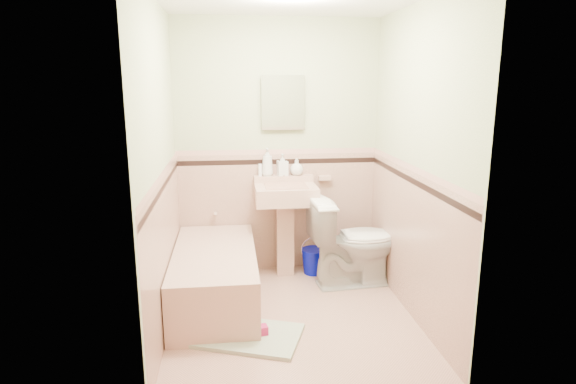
{
  "coord_description": "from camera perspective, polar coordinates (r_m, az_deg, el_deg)",
  "views": [
    {
      "loc": [
        -0.48,
        -3.68,
        1.91
      ],
      "look_at": [
        0.0,
        0.25,
        1.0
      ],
      "focal_mm": 30.36,
      "sensor_mm": 36.0,
      "label": 1
    }
  ],
  "objects": [
    {
      "name": "sink_faucet",
      "position": [
        4.81,
        -0.48,
        1.42
      ],
      "size": [
        0.02,
        0.02,
        0.1
      ],
      "primitive_type": "cylinder",
      "color": "silver",
      "rests_on": "sink"
    },
    {
      "name": "cap_front",
      "position": [
        2.73,
        3.36,
        -1.72
      ],
      "size": [
        2.0,
        0.0,
        2.0
      ],
      "primitive_type": "plane",
      "rotation": [
        -1.57,
        0.0,
        0.0
      ],
      "color": "tan",
      "rests_on": "ground"
    },
    {
      "name": "accent_back",
      "position": [
        4.85,
        -1.18,
        3.57
      ],
      "size": [
        2.0,
        0.0,
        2.0
      ],
      "primitive_type": "plane",
      "rotation": [
        1.57,
        0.0,
        0.0
      ],
      "color": "black",
      "rests_on": "ground"
    },
    {
      "name": "wall_right",
      "position": [
        4.02,
        14.76,
        3.06
      ],
      "size": [
        0.0,
        2.5,
        2.5
      ],
      "primitive_type": "plane",
      "rotation": [
        1.57,
        0.0,
        -1.57
      ],
      "color": "beige",
      "rests_on": "ground"
    },
    {
      "name": "wall_front",
      "position": [
        2.71,
        3.44,
        -1.2
      ],
      "size": [
        2.5,
        0.0,
        2.5
      ],
      "primitive_type": "plane",
      "rotation": [
        -1.57,
        0.0,
        0.0
      ],
      "color": "beige",
      "rests_on": "ground"
    },
    {
      "name": "cap_back",
      "position": [
        4.84,
        -1.19,
        4.74
      ],
      "size": [
        2.0,
        0.0,
        2.0
      ],
      "primitive_type": "plane",
      "rotation": [
        1.57,
        0.0,
        0.0
      ],
      "color": "tan",
      "rests_on": "ground"
    },
    {
      "name": "wainscot_left",
      "position": [
        3.94,
        -14.06,
        -6.88
      ],
      "size": [
        0.0,
        2.2,
        2.2
      ],
      "primitive_type": "plane",
      "rotation": [
        1.57,
        0.0,
        1.57
      ],
      "color": "tan",
      "rests_on": "ground"
    },
    {
      "name": "wainscot_front",
      "position": [
        2.94,
        3.22,
        -13.5
      ],
      "size": [
        2.0,
        0.0,
        2.0
      ],
      "primitive_type": "plane",
      "rotation": [
        -1.57,
        0.0,
        0.0
      ],
      "color": "tan",
      "rests_on": "ground"
    },
    {
      "name": "tub_faucet",
      "position": [
        4.9,
        -8.47,
        -2.33
      ],
      "size": [
        0.04,
        0.12,
        0.04
      ],
      "primitive_type": "cylinder",
      "rotation": [
        1.57,
        0.0,
        0.0
      ],
      "color": "silver",
      "rests_on": "wall_back"
    },
    {
      "name": "wainscot_back",
      "position": [
        4.97,
        -1.16,
        -2.35
      ],
      "size": [
        2.0,
        0.0,
        2.0
      ],
      "primitive_type": "plane",
      "rotation": [
        1.57,
        0.0,
        0.0
      ],
      "color": "tan",
      "rests_on": "ground"
    },
    {
      "name": "bath_mat",
      "position": [
        3.87,
        -4.57,
        -16.44
      ],
      "size": [
        0.89,
        0.74,
        0.03
      ],
      "primitive_type": "cube",
      "rotation": [
        0.0,
        0.0,
        -0.35
      ],
      "color": "#909F85",
      "rests_on": "floor"
    },
    {
      "name": "soap_bottle_right",
      "position": [
        4.84,
        1.02,
        2.95
      ],
      "size": [
        0.15,
        0.15,
        0.17
      ],
      "primitive_type": "imported",
      "rotation": [
        0.0,
        0.0,
        0.21
      ],
      "color": "#B2B2B2",
      "rests_on": "sink"
    },
    {
      "name": "medicine_cabinet",
      "position": [
        4.79,
        -0.6,
        10.43
      ],
      "size": [
        0.37,
        0.04,
        0.46
      ],
      "primitive_type": "cube",
      "color": "white",
      "rests_on": "wall_back"
    },
    {
      "name": "soap_dish",
      "position": [
        4.93,
        4.3,
        1.68
      ],
      "size": [
        0.13,
        0.07,
        0.04
      ],
      "primitive_type": "cube",
      "color": "tan",
      "rests_on": "wall_back"
    },
    {
      "name": "bathtub",
      "position": [
        4.35,
        -8.52,
        -9.98
      ],
      "size": [
        0.7,
        1.5,
        0.45
      ],
      "primitive_type": "cube",
      "color": "tan",
      "rests_on": "floor"
    },
    {
      "name": "floor",
      "position": [
        4.18,
        0.43,
        -14.28
      ],
      "size": [
        2.2,
        2.2,
        0.0
      ],
      "primitive_type": "plane",
      "color": "tan",
      "rests_on": "ground"
    },
    {
      "name": "bucket",
      "position": [
        4.98,
        3.06,
        -8.07
      ],
      "size": [
        0.31,
        0.31,
        0.25
      ],
      "primitive_type": null,
      "rotation": [
        0.0,
        0.0,
        -0.28
      ],
      "color": "#030AA9",
      "rests_on": "floor"
    },
    {
      "name": "wainscot_right",
      "position": [
        4.17,
        14.09,
        -5.76
      ],
      "size": [
        0.0,
        2.2,
        2.2
      ],
      "primitive_type": "plane",
      "rotation": [
        1.57,
        0.0,
        -1.57
      ],
      "color": "tan",
      "rests_on": "ground"
    },
    {
      "name": "cap_left",
      "position": [
        3.78,
        -14.48,
        2.01
      ],
      "size": [
        0.0,
        2.2,
        2.2
      ],
      "primitive_type": "plane",
      "rotation": [
        1.57,
        0.0,
        1.57
      ],
      "color": "tan",
      "rests_on": "ground"
    },
    {
      "name": "wall_back",
      "position": [
        4.85,
        -1.21,
        5.12
      ],
      "size": [
        2.5,
        0.0,
        2.5
      ],
      "primitive_type": "plane",
      "rotation": [
        1.57,
        0.0,
        0.0
      ],
      "color": "beige",
      "rests_on": "ground"
    },
    {
      "name": "cap_right",
      "position": [
        4.02,
        14.49,
        2.64
      ],
      "size": [
        0.0,
        2.2,
        2.2
      ],
      "primitive_type": "plane",
      "rotation": [
        1.57,
        0.0,
        -1.57
      ],
      "color": "tan",
      "rests_on": "ground"
    },
    {
      "name": "wall_left",
      "position": [
        3.78,
        -14.78,
        2.44
      ],
      "size": [
        0.0,
        2.5,
        2.5
      ],
      "primitive_type": "plane",
      "rotation": [
        1.57,
        0.0,
        1.57
      ],
      "color": "beige",
      "rests_on": "ground"
    },
    {
      "name": "sink",
      "position": [
        4.8,
        -0.28,
        -4.63
      ],
      "size": [
        0.59,
        0.48,
        0.92
      ],
      "primitive_type": null,
      "color": "tan",
      "rests_on": "floor"
    },
    {
      "name": "toilet",
      "position": [
        4.66,
        7.71,
        -5.76
      ],
      "size": [
        0.87,
        0.54,
        0.85
      ],
      "primitive_type": "imported",
      "rotation": [
        0.0,
        0.0,
        1.65
      ],
      "color": "white",
      "rests_on": "floor"
    },
    {
      "name": "accent_right",
      "position": [
        4.04,
        14.41,
        1.25
      ],
      "size": [
        0.0,
        2.2,
        2.2
      ],
      "primitive_type": "plane",
      "rotation": [
        1.57,
        0.0,
        -1.57
      ],
      "color": "black",
      "rests_on": "ground"
    },
    {
      "name": "tube",
      "position": [
        4.81,
        -3.28,
        2.59
      ],
      "size": [
        0.04,
        0.04,
        0.12
      ],
      "primitive_type": "cylinder",
      "rotation": [
        0.0,
        0.0,
        -0.2
      ],
      "color": "white",
      "rests_on": "sink"
    },
    {
      "name": "shoe",
      "position": [
        3.83,
        -3.71,
        -15.91
      ],
      "size": [
        0.18,
        0.11,
        0.07
      ],
      "primitive_type": "cube",
      "rotation": [
        0.0,
        0.0,
        0.19
      ],
      "color": "#BF1E59",
      "rests_on": "bath_mat"
    },
    {
      "name": "accent_front",
      "position": [
        2.76,
        3.34,
        -3.73
      ],
      "size": [
        2.0,
        0.0,
        2.0
      ],
      "primitive_type": "plane",
      "rotation": [
        -1.57,
        0.0,
        0.0
      ],
      "color": "black",
      "rests_on": "ground"
    },
    {
      "name": "accent_left",
      "position": [
        3.8,
        -14.4,
        0.53
      ],
      "size": [
        0.0,
        2.2,
        2.2
      ],
      "primitive_type": "plane",
      "rotation": [
        1.57,
        0.0,
        1.57
      ],
      "color": "black",
      "rests_on": "ground"
    },
    {
      "name": "soap_bottle_mid",
      "position": [
        4.82,
        -0.65,
        3.21
      ],
      "size": [
        0.11,
        0.11,
        0.22
      ],
      "primitive_type": "imported",
      "rotation": [
        0.0,
        0.0,
        0.14
      ],
      "color": "#B2B2B2",
      "rests_on": "sink"
    },
    {
      "name": "soap_bottle_left",
      "position": [
        4.8,
        -2.44,
        3.52
      ],
      "size": [
        0.11,
        0.11,
        0.27
      ],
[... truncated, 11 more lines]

